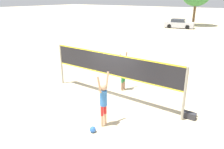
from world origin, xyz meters
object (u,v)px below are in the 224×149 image
(gear_bag, at_px, (189,115))
(parked_car_near, at_px, (179,24))
(volleyball, at_px, (93,129))
(player_spiker, at_px, (103,99))
(volleyball_net, at_px, (112,68))
(player_blocker, at_px, (123,71))

(gear_bag, xyz_separation_m, parked_car_near, (-9.84, 27.31, 0.52))
(gear_bag, bearing_deg, volleyball, -130.53)
(player_spiker, bearing_deg, volleyball_net, 27.44)
(player_blocker, bearing_deg, volleyball, 16.49)
(player_blocker, bearing_deg, volleyball_net, 5.10)
(player_blocker, bearing_deg, gear_bag, 76.77)
(parked_car_near, bearing_deg, volleyball_net, -87.74)
(player_blocker, relative_size, parked_car_near, 0.44)
(player_blocker, height_order, volleyball, player_blocker)
(player_spiker, relative_size, volleyball, 9.15)
(volleyball_net, relative_size, player_spiker, 3.31)
(player_spiker, xyz_separation_m, volleyball, (-0.05, -0.63, -1.03))
(volleyball_net, height_order, player_blocker, volleyball_net)
(gear_bag, bearing_deg, parked_car_near, 109.82)
(player_spiker, height_order, player_blocker, player_spiker)
(player_spiker, distance_m, parked_car_near, 30.68)
(volleyball_net, bearing_deg, volleyball, -68.94)
(parked_car_near, bearing_deg, volleyball, -86.90)
(parked_car_near, bearing_deg, gear_bag, -80.33)
(parked_car_near, bearing_deg, player_spiker, -86.54)
(player_blocker, distance_m, volleyball, 4.33)
(player_spiker, height_order, parked_car_near, player_spiker)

